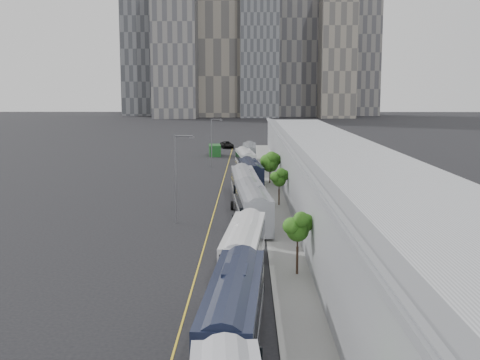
{
  "coord_description": "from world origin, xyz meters",
  "views": [
    {
      "loc": [
        2.38,
        -10.65,
        13.4
      ],
      "look_at": [
        1.35,
        60.17,
        3.0
      ],
      "focal_mm": 45.0,
      "sensor_mm": 36.0,
      "label": 1
    }
  ],
  "objects_px": {
    "bus_2": "(244,252)",
    "suv": "(227,145)",
    "bus_4": "(244,188)",
    "street_lamp_far": "(213,140)",
    "bus_6": "(245,162)",
    "street_lamp_near": "(177,173)",
    "bus_1": "(234,318)",
    "bus_3": "(253,209)",
    "bus_5": "(251,176)",
    "shipping_container": "(215,150)",
    "bus_7": "(249,155)"
  },
  "relations": [
    {
      "from": "street_lamp_far",
      "to": "bus_5",
      "type": "bearing_deg",
      "value": -72.7
    },
    {
      "from": "street_lamp_near",
      "to": "bus_7",
      "type": "bearing_deg",
      "value": 82.14
    },
    {
      "from": "bus_4",
      "to": "street_lamp_near",
      "type": "relative_size",
      "value": 1.52
    },
    {
      "from": "bus_7",
      "to": "street_lamp_near",
      "type": "distance_m",
      "value": 54.23
    },
    {
      "from": "bus_3",
      "to": "bus_6",
      "type": "relative_size",
      "value": 1.1
    },
    {
      "from": "bus_4",
      "to": "bus_6",
      "type": "height_order",
      "value": "bus_4"
    },
    {
      "from": "bus_1",
      "to": "street_lamp_far",
      "type": "height_order",
      "value": "street_lamp_far"
    },
    {
      "from": "bus_3",
      "to": "bus_7",
      "type": "height_order",
      "value": "bus_3"
    },
    {
      "from": "bus_1",
      "to": "bus_4",
      "type": "relative_size",
      "value": 0.96
    },
    {
      "from": "bus_6",
      "to": "street_lamp_near",
      "type": "bearing_deg",
      "value": -104.95
    },
    {
      "from": "bus_1",
      "to": "street_lamp_near",
      "type": "xyz_separation_m",
      "value": [
        -6.56,
        30.55,
        3.61
      ]
    },
    {
      "from": "bus_1",
      "to": "street_lamp_far",
      "type": "distance_m",
      "value": 76.5
    },
    {
      "from": "bus_3",
      "to": "bus_4",
      "type": "xyz_separation_m",
      "value": [
        -0.92,
        13.42,
        -0.03
      ]
    },
    {
      "from": "street_lamp_near",
      "to": "shipping_container",
      "type": "bearing_deg",
      "value": 89.89
    },
    {
      "from": "bus_3",
      "to": "street_lamp_far",
      "type": "relative_size",
      "value": 1.62
    },
    {
      "from": "bus_2",
      "to": "bus_7",
      "type": "bearing_deg",
      "value": 94.03
    },
    {
      "from": "bus_2",
      "to": "shipping_container",
      "type": "xyz_separation_m",
      "value": [
        -6.85,
        82.85,
        -0.37
      ]
    },
    {
      "from": "bus_5",
      "to": "street_lamp_far",
      "type": "height_order",
      "value": "street_lamp_far"
    },
    {
      "from": "bus_5",
      "to": "bus_6",
      "type": "distance_m",
      "value": 16.83
    },
    {
      "from": "shipping_container",
      "to": "bus_4",
      "type": "bearing_deg",
      "value": -88.08
    },
    {
      "from": "bus_4",
      "to": "suv",
      "type": "xyz_separation_m",
      "value": [
        -4.75,
        71.74,
        -0.9
      ]
    },
    {
      "from": "bus_1",
      "to": "shipping_container",
      "type": "distance_m",
      "value": 96.59
    },
    {
      "from": "bus_2",
      "to": "bus_3",
      "type": "relative_size",
      "value": 0.9
    },
    {
      "from": "bus_3",
      "to": "shipping_container",
      "type": "height_order",
      "value": "bus_3"
    },
    {
      "from": "bus_5",
      "to": "street_lamp_far",
      "type": "xyz_separation_m",
      "value": [
        -6.7,
        21.52,
        3.48
      ]
    },
    {
      "from": "bus_4",
      "to": "street_lamp_far",
      "type": "bearing_deg",
      "value": 96.37
    },
    {
      "from": "street_lamp_near",
      "to": "shipping_container",
      "type": "distance_m",
      "value": 65.96
    },
    {
      "from": "bus_1",
      "to": "street_lamp_near",
      "type": "distance_m",
      "value": 31.45
    },
    {
      "from": "bus_5",
      "to": "street_lamp_near",
      "type": "xyz_separation_m",
      "value": [
        -7.6,
        -24.15,
        3.68
      ]
    },
    {
      "from": "bus_5",
      "to": "bus_1",
      "type": "bearing_deg",
      "value": -96.13
    },
    {
      "from": "suv",
      "to": "bus_1",
      "type": "bearing_deg",
      "value": -100.71
    },
    {
      "from": "bus_5",
      "to": "street_lamp_near",
      "type": "bearing_deg",
      "value": -112.51
    },
    {
      "from": "suv",
      "to": "bus_7",
      "type": "bearing_deg",
      "value": -92.85
    },
    {
      "from": "shipping_container",
      "to": "suv",
      "type": "xyz_separation_m",
      "value": [
        1.9,
        17.84,
        -0.38
      ]
    },
    {
      "from": "bus_2",
      "to": "bus_7",
      "type": "distance_m",
      "value": 70.62
    },
    {
      "from": "bus_3",
      "to": "bus_4",
      "type": "relative_size",
      "value": 1.02
    },
    {
      "from": "bus_4",
      "to": "bus_6",
      "type": "relative_size",
      "value": 1.08
    },
    {
      "from": "bus_2",
      "to": "street_lamp_far",
      "type": "xyz_separation_m",
      "value": [
        -6.09,
        62.69,
        3.5
      ]
    },
    {
      "from": "bus_1",
      "to": "bus_2",
      "type": "height_order",
      "value": "bus_1"
    },
    {
      "from": "bus_2",
      "to": "suv",
      "type": "xyz_separation_m",
      "value": [
        -4.96,
        100.69,
        -0.75
      ]
    },
    {
      "from": "bus_2",
      "to": "bus_3",
      "type": "bearing_deg",
      "value": 91.74
    },
    {
      "from": "bus_2",
      "to": "bus_7",
      "type": "height_order",
      "value": "bus_7"
    },
    {
      "from": "bus_6",
      "to": "street_lamp_near",
      "type": "xyz_separation_m",
      "value": [
        -6.73,
        -40.96,
        3.69
      ]
    },
    {
      "from": "bus_5",
      "to": "street_lamp_near",
      "type": "height_order",
      "value": "street_lamp_near"
    },
    {
      "from": "bus_5",
      "to": "street_lamp_near",
      "type": "relative_size",
      "value": 1.41
    },
    {
      "from": "bus_2",
      "to": "bus_5",
      "type": "bearing_deg",
      "value": 93.52
    },
    {
      "from": "bus_6",
      "to": "bus_5",
      "type": "bearing_deg",
      "value": -92.68
    },
    {
      "from": "bus_2",
      "to": "suv",
      "type": "bearing_deg",
      "value": 97.19
    },
    {
      "from": "bus_5",
      "to": "street_lamp_near",
      "type": "distance_m",
      "value": 25.58
    },
    {
      "from": "bus_6",
      "to": "bus_3",
      "type": "bearing_deg",
      "value": -94.32
    }
  ]
}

